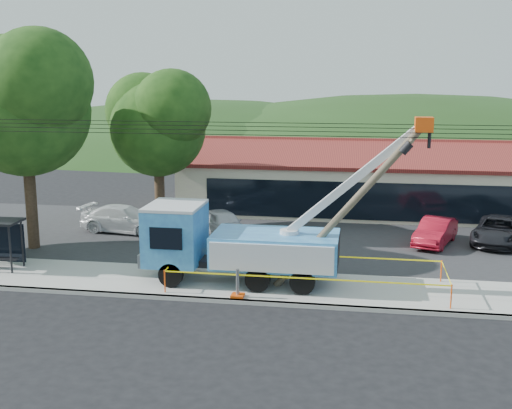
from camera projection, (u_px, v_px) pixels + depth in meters
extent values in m
plane|color=black|center=(239.00, 325.00, 22.53)|extent=(120.00, 120.00, 0.00)
cube|color=#AFADA4|center=(249.00, 302.00, 24.55)|extent=(60.00, 0.25, 0.15)
cube|color=#AFADA4|center=(257.00, 286.00, 26.38)|extent=(60.00, 4.00, 0.15)
cube|color=#28282B|center=(281.00, 238.00, 34.12)|extent=(60.00, 12.00, 0.10)
cube|color=beige|center=(359.00, 185.00, 40.88)|extent=(22.00, 8.00, 3.40)
cube|color=black|center=(359.00, 201.00, 37.05)|extent=(18.04, 0.08, 2.21)
cube|color=maroon|center=(360.00, 154.00, 38.50)|extent=(22.50, 4.53, 1.52)
cube|color=maroon|center=(361.00, 147.00, 42.37)|extent=(22.50, 4.53, 1.52)
cube|color=maroon|center=(361.00, 140.00, 40.31)|extent=(22.50, 0.30, 0.25)
cylinder|color=#332316|center=(31.00, 200.00, 31.68)|extent=(0.56, 0.56, 5.06)
sphere|color=#163A10|center=(25.00, 111.00, 30.80)|extent=(6.30, 6.30, 6.30)
sphere|color=#163A10|center=(8.00, 86.00, 31.58)|extent=(5.04, 5.04, 5.04)
sphere|color=#163A10|center=(38.00, 82.00, 29.51)|extent=(5.04, 5.04, 5.04)
cylinder|color=#332316|center=(160.00, 193.00, 35.80)|extent=(0.56, 0.56, 4.18)
sphere|color=#163A10|center=(158.00, 129.00, 35.07)|extent=(5.25, 5.25, 5.25)
sphere|color=#163A10|center=(143.00, 110.00, 35.72)|extent=(4.20, 4.20, 4.20)
sphere|color=#163A10|center=(172.00, 109.00, 34.00)|extent=(4.20, 4.20, 4.20)
ellipsoid|color=#1F3A15|center=(203.00, 146.00, 78.09)|extent=(78.40, 56.00, 28.00)
ellipsoid|color=#1F3A15|center=(414.00, 150.00, 74.09)|extent=(89.60, 64.00, 32.00)
cylinder|color=black|center=(253.00, 135.00, 24.24)|extent=(60.00, 0.02, 0.02)
cylinder|color=black|center=(256.00, 131.00, 24.70)|extent=(60.00, 0.02, 0.02)
cylinder|color=black|center=(258.00, 126.00, 25.16)|extent=(60.00, 0.02, 0.02)
cylinder|color=black|center=(259.00, 123.00, 25.53)|extent=(60.00, 0.02, 0.02)
cylinder|color=black|center=(171.00, 275.00, 25.97)|extent=(1.00, 0.33, 1.00)
cylinder|color=black|center=(186.00, 259.00, 28.23)|extent=(1.00, 0.33, 1.00)
cylinder|color=black|center=(258.00, 279.00, 25.40)|extent=(1.00, 0.33, 1.00)
cylinder|color=black|center=(266.00, 262.00, 27.66)|extent=(1.00, 0.33, 1.00)
cylinder|color=black|center=(302.00, 282.00, 25.11)|extent=(1.00, 0.33, 1.00)
cylinder|color=black|center=(308.00, 264.00, 27.37)|extent=(1.00, 0.33, 1.00)
cube|color=black|center=(246.00, 263.00, 26.58)|extent=(7.35, 1.11, 0.28)
cube|color=#3574BE|center=(176.00, 234.00, 26.83)|extent=(2.23, 2.67, 2.34)
cube|color=silver|center=(175.00, 206.00, 26.59)|extent=(2.23, 2.67, 0.13)
cube|color=black|center=(151.00, 229.00, 26.97)|extent=(0.09, 2.00, 1.00)
cube|color=gray|center=(150.00, 254.00, 27.20)|extent=(0.17, 2.56, 0.56)
cube|color=#3574BE|center=(276.00, 249.00, 26.25)|extent=(5.12, 2.67, 1.34)
cylinder|color=silver|center=(289.00, 238.00, 26.06)|extent=(0.78, 0.78, 0.67)
cube|color=silver|center=(354.00, 179.00, 25.15)|extent=(5.28, 0.31, 4.63)
cube|color=gray|center=(363.00, 173.00, 25.04)|extent=(3.18, 0.20, 2.79)
cube|color=#F44D0D|center=(424.00, 124.00, 24.09)|extent=(0.67, 0.56, 0.56)
cube|color=#F44D0D|center=(238.00, 295.00, 24.89)|extent=(0.50, 0.50, 0.09)
cube|color=#F44D0D|center=(319.00, 270.00, 28.09)|extent=(0.50, 0.50, 0.09)
cylinder|color=brown|center=(347.00, 208.00, 25.16)|extent=(5.80, 0.29, 6.82)
cube|color=brown|center=(411.00, 139.00, 24.23)|extent=(0.15, 1.64, 0.15)
cylinder|color=black|center=(405.00, 145.00, 24.76)|extent=(0.54, 0.33, 0.56)
cylinder|color=black|center=(406.00, 148.00, 23.88)|extent=(0.54, 0.33, 0.56)
cylinder|color=black|center=(10.00, 250.00, 27.67)|extent=(0.09, 0.09, 2.13)
cylinder|color=black|center=(22.00, 243.00, 28.70)|extent=(0.09, 0.09, 2.13)
cube|color=black|center=(2.00, 242.00, 28.87)|extent=(2.13, 0.11, 1.78)
cylinder|color=#F44D0D|center=(165.00, 281.00, 25.34)|extent=(0.06, 0.06, 0.93)
cylinder|color=#F44D0D|center=(451.00, 296.00, 23.59)|extent=(0.06, 0.06, 0.93)
cylinder|color=#F44D0D|center=(441.00, 271.00, 26.65)|extent=(0.06, 0.06, 0.93)
cylinder|color=#F44D0D|center=(186.00, 259.00, 28.40)|extent=(0.06, 0.06, 0.93)
cube|color=yellow|center=(303.00, 278.00, 24.38)|extent=(10.95, 0.01, 0.06)
cube|color=yellow|center=(446.00, 273.00, 25.03)|extent=(0.01, 3.17, 0.06)
cube|color=yellow|center=(310.00, 255.00, 27.44)|extent=(10.95, 0.01, 0.06)
cube|color=yellow|center=(176.00, 260.00, 26.79)|extent=(0.01, 3.17, 0.06)
imported|color=silver|center=(223.00, 238.00, 34.43)|extent=(3.82, 4.33, 1.41)
imported|color=#A81023|center=(434.00, 246.00, 32.79)|extent=(2.70, 4.27, 1.33)
imported|color=white|center=(125.00, 233.00, 35.37)|extent=(5.17, 2.63, 1.44)
imported|color=black|center=(497.00, 245.00, 32.99)|extent=(3.65, 5.35, 1.36)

